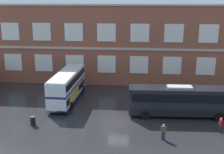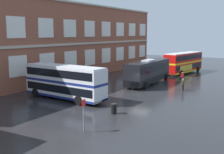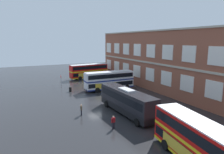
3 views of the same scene
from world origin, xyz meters
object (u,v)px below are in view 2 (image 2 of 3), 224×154
at_px(bus_stand_flag, 84,113).
at_px(double_decker_middle, 65,81).
at_px(second_passenger, 182,77).
at_px(double_decker_far, 184,62).
at_px(touring_coach, 148,72).
at_px(waiting_passenger, 183,84).
at_px(station_litter_bin, 114,109).

bearing_deg(bus_stand_flag, double_decker_middle, 49.92).
relative_size(double_decker_middle, second_passenger, 6.51).
height_order(double_decker_far, touring_coach, double_decker_far).
distance_m(double_decker_far, second_passenger, 10.72).
bearing_deg(second_passenger, bus_stand_flag, -178.43).
bearing_deg(touring_coach, waiting_passenger, -109.71).
bearing_deg(touring_coach, station_litter_bin, -165.88).
height_order(second_passenger, bus_stand_flag, bus_stand_flag).
height_order(double_decker_middle, waiting_passenger, double_decker_middle).
bearing_deg(double_decker_middle, double_decker_far, -10.03).
xyz_separation_m(double_decker_middle, station_litter_bin, (-2.02, -8.33, -1.63)).
bearing_deg(station_litter_bin, waiting_passenger, -8.46).
bearing_deg(double_decker_far, waiting_passenger, -161.70).
relative_size(waiting_passenger, second_passenger, 1.00).
bearing_deg(double_decker_far, touring_coach, 176.21).
height_order(bus_stand_flag, station_litter_bin, bus_stand_flag).
bearing_deg(double_decker_middle, bus_stand_flag, -130.08).
bearing_deg(second_passenger, station_litter_bin, -179.93).
bearing_deg(touring_coach, double_decker_middle, 164.20).
distance_m(waiting_passenger, second_passenger, 6.55).
xyz_separation_m(touring_coach, waiting_passenger, (-2.27, -6.33, -0.98)).
distance_m(bus_stand_flag, station_litter_bin, 5.73).
bearing_deg(waiting_passenger, double_decker_far, 18.30).
bearing_deg(touring_coach, double_decker_far, -3.79).
height_order(waiting_passenger, second_passenger, same).
distance_m(touring_coach, station_litter_bin, 17.23).
bearing_deg(double_decker_middle, touring_coach, -15.80).
distance_m(double_decker_middle, waiting_passenger, 16.25).
height_order(touring_coach, waiting_passenger, touring_coach).
height_order(touring_coach, station_litter_bin, touring_coach).
bearing_deg(waiting_passenger, second_passenger, 19.31).
xyz_separation_m(waiting_passenger, bus_stand_flag, (-19.96, 1.45, 0.70)).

